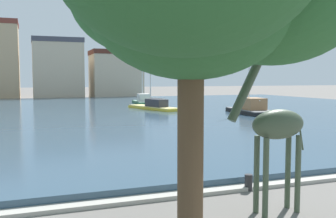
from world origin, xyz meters
TOP-DOWN VIEW (x-y plane):
  - harbor_water at (0.00, 33.54)m, footprint 76.18×53.15m
  - quay_edge_coping at (0.00, 6.71)m, footprint 76.18×0.50m
  - giraffe_statue at (1.21, 4.66)m, footprint 2.46×0.65m
  - sailboat_green at (8.75, 42.57)m, footprint 2.39×6.21m
  - sailboat_black at (13.96, 26.20)m, footprint 2.82×7.01m
  - sailboat_yellow at (7.03, 33.59)m, footprint 3.79×8.34m
  - mooring_bollard at (1.69, 6.56)m, footprint 0.24×0.24m
  - townhouse_wide_warehouse at (0.03, 63.00)m, footprint 8.23×5.17m
  - townhouse_end_terrace at (9.90, 63.52)m, footprint 8.71×7.13m

SIDE VIEW (x-z plane):
  - quay_edge_coping at x=0.00m, z-range 0.00..0.12m
  - harbor_water at x=0.00m, z-range 0.00..0.32m
  - mooring_bollard at x=1.69m, z-range 0.00..0.50m
  - sailboat_yellow at x=7.03m, z-range -4.20..5.17m
  - sailboat_green at x=8.75m, z-range -3.33..4.35m
  - sailboat_black at x=13.96m, z-range -4.15..5.29m
  - giraffe_statue at x=1.21m, z-range 0.05..4.33m
  - townhouse_end_terrace at x=9.90m, z-range 0.01..8.35m
  - townhouse_wide_warehouse at x=0.03m, z-range 0.01..10.13m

